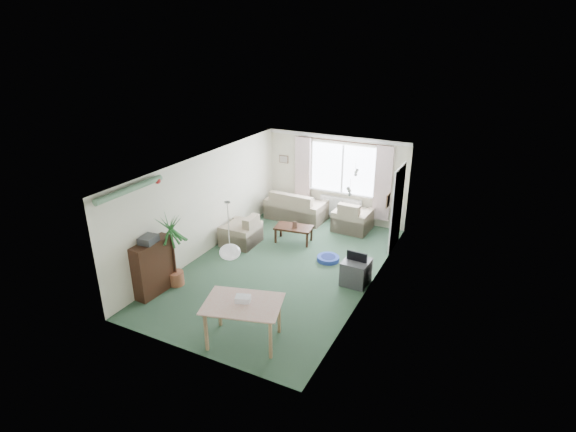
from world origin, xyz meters
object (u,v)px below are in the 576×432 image
at_px(armchair_corner, 353,215).
at_px(armchair_left, 241,229).
at_px(sofa, 296,205).
at_px(pet_bed, 328,259).
at_px(tv_cube, 356,272).
at_px(dining_table, 244,323).
at_px(bookshelf, 154,267).
at_px(coffee_table, 294,234).
at_px(houseplant, 173,251).

distance_m(armchair_corner, armchair_left, 3.03).
relative_size(sofa, pet_bed, 3.20).
bearing_deg(tv_cube, dining_table, -109.38).
distance_m(sofa, pet_bed, 2.67).
bearing_deg(armchair_left, bookshelf, -8.26).
height_order(coffee_table, tv_cube, tv_cube).
relative_size(coffee_table, dining_table, 0.78).
bearing_deg(sofa, armchair_left, 77.68).
xyz_separation_m(armchair_left, coffee_table, (1.14, 0.68, -0.18)).
relative_size(coffee_table, pet_bed, 1.78).
height_order(armchair_corner, tv_cube, armchair_corner).
bearing_deg(dining_table, sofa, 106.39).
xyz_separation_m(sofa, bookshelf, (-0.88, -4.80, 0.15)).
xyz_separation_m(dining_table, tv_cube, (1.09, 2.70, -0.11)).
xyz_separation_m(armchair_corner, bookshelf, (-2.56, -4.78, 0.15)).
bearing_deg(houseplant, dining_table, -22.92).
bearing_deg(coffee_table, sofa, 113.15).
distance_m(coffee_table, pet_bed, 1.30).
xyz_separation_m(armchair_left, bookshelf, (-0.34, -2.72, 0.18)).
relative_size(armchair_left, houseplant, 0.54).
xyz_separation_m(sofa, pet_bed, (1.77, -1.97, -0.36)).
relative_size(dining_table, pet_bed, 2.30).
bearing_deg(bookshelf, pet_bed, 49.86).
height_order(armchair_left, bookshelf, bookshelf).
bearing_deg(bookshelf, coffee_table, 69.34).
bearing_deg(bookshelf, sofa, 82.57).
height_order(armchair_corner, dining_table, armchair_corner).
bearing_deg(houseplant, coffee_table, 66.61).
relative_size(sofa, dining_table, 1.39).
bearing_deg(pet_bed, armchair_corner, 92.56).
relative_size(bookshelf, houseplant, 0.71).
relative_size(sofa, bookshelf, 1.47).
relative_size(houseplant, tv_cube, 2.75).
bearing_deg(houseplant, tv_cube, 27.53).
distance_m(armchair_corner, dining_table, 5.33).
bearing_deg(tv_cube, pet_bed, 145.45).
relative_size(coffee_table, bookshelf, 0.82).
bearing_deg(coffee_table, tv_cube, -30.98).
bearing_deg(houseplant, bookshelf, -114.86).
xyz_separation_m(sofa, armchair_corner, (1.68, -0.02, -0.00)).
distance_m(coffee_table, bookshelf, 3.72).
bearing_deg(houseplant, armchair_left, 86.28).
xyz_separation_m(houseplant, tv_cube, (3.35, 1.75, -0.53)).
height_order(armchair_left, tv_cube, armchair_left).
xyz_separation_m(bookshelf, pet_bed, (2.65, 2.83, -0.51)).
bearing_deg(armchair_left, pet_bed, 91.75).
bearing_deg(sofa, bookshelf, 81.76).
relative_size(armchair_left, bookshelf, 0.76).
bearing_deg(armchair_corner, sofa, 1.02).
height_order(coffee_table, houseplant, houseplant).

